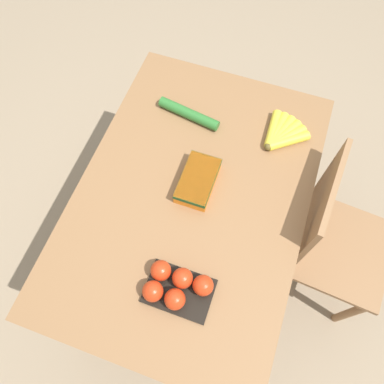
{
  "coord_description": "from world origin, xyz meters",
  "views": [
    {
      "loc": [
        0.54,
        0.19,
        2.0
      ],
      "look_at": [
        0.0,
        0.0,
        0.79
      ],
      "focal_mm": 35.0,
      "sensor_mm": 36.0,
      "label": 1
    }
  ],
  "objects": [
    {
      "name": "cucumber_near",
      "position": [
        -0.33,
        -0.13,
        0.78
      ],
      "size": [
        0.08,
        0.26,
        0.04
      ],
      "color": "#2D702D",
      "rests_on": "dining_table"
    },
    {
      "name": "dining_table",
      "position": [
        0.0,
        0.0,
        0.64
      ],
      "size": [
        1.21,
        0.83,
        0.76
      ],
      "color": "olive",
      "rests_on": "ground_plane"
    },
    {
      "name": "tomato_pack",
      "position": [
        0.33,
        0.06,
        0.79
      ],
      "size": [
        0.15,
        0.22,
        0.08
      ],
      "color": "black",
      "rests_on": "dining_table"
    },
    {
      "name": "carrot_bag",
      "position": [
        -0.05,
        0.01,
        0.79
      ],
      "size": [
        0.2,
        0.12,
        0.06
      ],
      "color": "orange",
      "rests_on": "dining_table"
    },
    {
      "name": "chair",
      "position": [
        -0.12,
        0.58,
        0.47
      ],
      "size": [
        0.45,
        0.43,
        0.91
      ],
      "rotation": [
        0.0,
        0.0,
        3.06
      ],
      "color": "#8E6642",
      "rests_on": "ground_plane"
    },
    {
      "name": "banana_bunch",
      "position": [
        -0.35,
        0.24,
        0.78
      ],
      "size": [
        0.18,
        0.17,
        0.04
      ],
      "color": "brown",
      "rests_on": "dining_table"
    },
    {
      "name": "ground_plane",
      "position": [
        0.0,
        0.0,
        0.0
      ],
      "size": [
        12.0,
        12.0,
        0.0
      ],
      "primitive_type": "plane",
      "color": "gray"
    }
  ]
}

